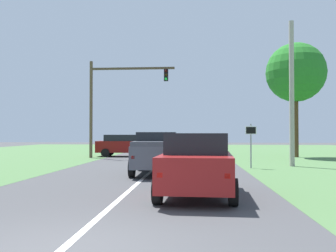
{
  "coord_description": "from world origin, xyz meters",
  "views": [
    {
      "loc": [
        2.13,
        -5.71,
        1.88
      ],
      "look_at": [
        0.56,
        16.32,
        2.34
      ],
      "focal_mm": 39.15,
      "sensor_mm": 36.0,
      "label": 1
    }
  ],
  "objects_px": {
    "red_suv_near": "(197,163)",
    "crossing_suv_far": "(124,145)",
    "traffic_light": "(112,95)",
    "utility_pole_right": "(292,93)",
    "oak_tree_right": "(296,73)",
    "keep_moving_sign": "(251,140)",
    "pickup_truck_lead": "(157,152)"
  },
  "relations": [
    {
      "from": "red_suv_near",
      "to": "crossing_suv_far",
      "type": "distance_m",
      "value": 19.65
    },
    {
      "from": "traffic_light",
      "to": "utility_pole_right",
      "type": "xyz_separation_m",
      "value": [
        11.94,
        -6.43,
        -0.71
      ]
    },
    {
      "from": "traffic_light",
      "to": "oak_tree_right",
      "type": "bearing_deg",
      "value": 7.43
    },
    {
      "from": "traffic_light",
      "to": "keep_moving_sign",
      "type": "distance_m",
      "value": 12.66
    },
    {
      "from": "red_suv_near",
      "to": "keep_moving_sign",
      "type": "distance_m",
      "value": 9.53
    },
    {
      "from": "traffic_light",
      "to": "utility_pole_right",
      "type": "bearing_deg",
      "value": -28.31
    },
    {
      "from": "pickup_truck_lead",
      "to": "oak_tree_right",
      "type": "relative_size",
      "value": 0.54
    },
    {
      "from": "pickup_truck_lead",
      "to": "traffic_light",
      "type": "bearing_deg",
      "value": 112.82
    },
    {
      "from": "keep_moving_sign",
      "to": "utility_pole_right",
      "type": "bearing_deg",
      "value": 28.22
    },
    {
      "from": "red_suv_near",
      "to": "utility_pole_right",
      "type": "bearing_deg",
      "value": 61.99
    },
    {
      "from": "red_suv_near",
      "to": "keep_moving_sign",
      "type": "bearing_deg",
      "value": 71.7
    },
    {
      "from": "crossing_suv_far",
      "to": "utility_pole_right",
      "type": "distance_m",
      "value": 14.51
    },
    {
      "from": "red_suv_near",
      "to": "traffic_light",
      "type": "xyz_separation_m",
      "value": [
        -6.41,
        16.82,
        3.92
      ]
    },
    {
      "from": "crossing_suv_far",
      "to": "keep_moving_sign",
      "type": "bearing_deg",
      "value": -47.64
    },
    {
      "from": "keep_moving_sign",
      "to": "oak_tree_right",
      "type": "relative_size",
      "value": 0.26
    },
    {
      "from": "keep_moving_sign",
      "to": "crossing_suv_far",
      "type": "xyz_separation_m",
      "value": [
        -8.86,
        9.72,
        -0.6
      ]
    },
    {
      "from": "keep_moving_sign",
      "to": "traffic_light",
      "type": "bearing_deg",
      "value": 140.31
    },
    {
      "from": "oak_tree_right",
      "to": "crossing_suv_far",
      "type": "relative_size",
      "value": 2.02
    },
    {
      "from": "pickup_truck_lead",
      "to": "traffic_light",
      "type": "height_order",
      "value": "traffic_light"
    },
    {
      "from": "oak_tree_right",
      "to": "crossing_suv_far",
      "type": "xyz_separation_m",
      "value": [
        -13.91,
        0.04,
        -5.81
      ]
    },
    {
      "from": "red_suv_near",
      "to": "pickup_truck_lead",
      "type": "bearing_deg",
      "value": 107.03
    },
    {
      "from": "pickup_truck_lead",
      "to": "crossing_suv_far",
      "type": "height_order",
      "value": "pickup_truck_lead"
    },
    {
      "from": "oak_tree_right",
      "to": "utility_pole_right",
      "type": "bearing_deg",
      "value": -106.75
    },
    {
      "from": "crossing_suv_far",
      "to": "oak_tree_right",
      "type": "bearing_deg",
      "value": -0.17
    },
    {
      "from": "red_suv_near",
      "to": "traffic_light",
      "type": "relative_size",
      "value": 0.61
    },
    {
      "from": "utility_pole_right",
      "to": "keep_moving_sign",
      "type": "bearing_deg",
      "value": -151.78
    },
    {
      "from": "oak_tree_right",
      "to": "crossing_suv_far",
      "type": "height_order",
      "value": "oak_tree_right"
    },
    {
      "from": "pickup_truck_lead",
      "to": "utility_pole_right",
      "type": "distance_m",
      "value": 9.19
    },
    {
      "from": "traffic_light",
      "to": "crossing_suv_far",
      "type": "bearing_deg",
      "value": 74.54
    },
    {
      "from": "red_suv_near",
      "to": "oak_tree_right",
      "type": "bearing_deg",
      "value": 66.77
    },
    {
      "from": "red_suv_near",
      "to": "traffic_light",
      "type": "height_order",
      "value": "traffic_light"
    },
    {
      "from": "traffic_light",
      "to": "crossing_suv_far",
      "type": "distance_m",
      "value": 4.44
    }
  ]
}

